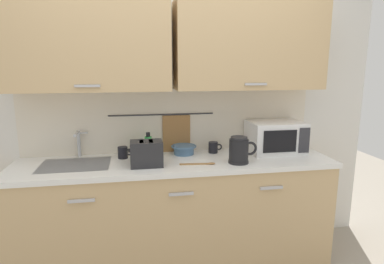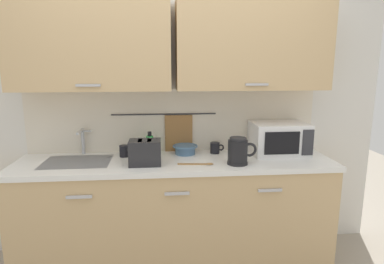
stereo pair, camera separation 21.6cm
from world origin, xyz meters
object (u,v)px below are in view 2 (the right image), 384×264
microwave (279,138)px  mug_by_kettle (215,148)px  toaster (145,152)px  dish_soap_bottle (150,144)px  mixing_bowl (185,149)px  mug_near_sink (125,151)px  wooden_spoon (200,164)px  electric_kettle (238,151)px

microwave → mug_by_kettle: bearing=173.2°
toaster → microwave: bearing=10.6°
dish_soap_bottle → mixing_bowl: 0.30m
mixing_bowl → toaster: bearing=-140.0°
dish_soap_bottle → mixing_bowl: size_ratio=0.92×
mug_near_sink → wooden_spoon: (0.60, -0.28, -0.04)m
electric_kettle → wooden_spoon: bearing=178.7°
dish_soap_bottle → mug_near_sink: size_ratio=1.63×
electric_kettle → mug_near_sink: (-0.89, 0.29, -0.05)m
mug_by_kettle → dish_soap_bottle: bearing=178.2°
wooden_spoon → mug_near_sink: bearing=154.6°
electric_kettle → mixing_bowl: (-0.38, 0.33, -0.06)m
mug_by_kettle → mug_near_sink: bearing=-177.3°
dish_soap_bottle → electric_kettle: bearing=-26.8°
electric_kettle → toaster: bearing=175.7°
microwave → toaster: 1.14m
electric_kettle → mug_by_kettle: bearing=110.9°
mixing_bowl → toaster: toaster is taller
electric_kettle → mixing_bowl: size_ratio=1.06×
dish_soap_bottle → mixing_bowl: (0.30, -0.02, -0.04)m
dish_soap_bottle → toaster: (-0.03, -0.29, 0.01)m
microwave → toaster: microwave is taller
electric_kettle → dish_soap_bottle: electric_kettle is taller
electric_kettle → mixing_bowl: 0.51m
wooden_spoon → toaster: bearing=173.6°
mixing_bowl → mug_by_kettle: 0.26m
mug_by_kettle → wooden_spoon: bearing=-117.7°
mug_by_kettle → toaster: bearing=-154.9°
mug_near_sink → mug_by_kettle: same height
mug_near_sink → mixing_bowl: bearing=4.0°
dish_soap_bottle → mug_near_sink: dish_soap_bottle is taller
microwave → wooden_spoon: size_ratio=1.66×
mixing_bowl → toaster: 0.43m
dish_soap_bottle → wooden_spoon: size_ratio=0.71×
mixing_bowl → mug_by_kettle: mug_by_kettle is taller
mug_near_sink → mug_by_kettle: size_ratio=1.00×
mixing_bowl → toaster: size_ratio=0.84×
electric_kettle → dish_soap_bottle: size_ratio=1.16×
toaster → wooden_spoon: bearing=-6.4°
microwave → mixing_bowl: size_ratio=2.15×
toaster → mug_by_kettle: (0.58, 0.27, -0.05)m
microwave → mixing_bowl: (-0.80, 0.06, -0.09)m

